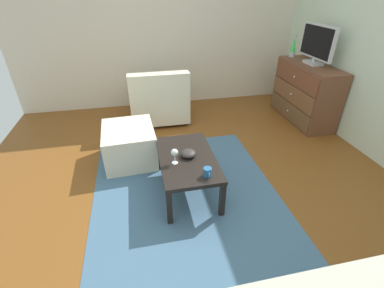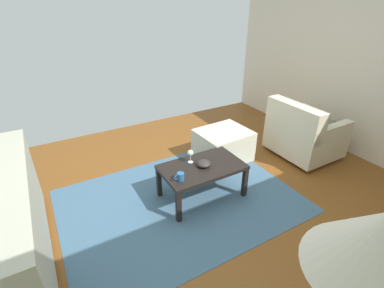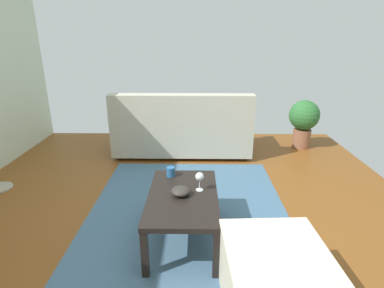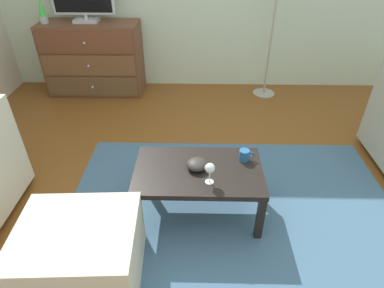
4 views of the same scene
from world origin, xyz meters
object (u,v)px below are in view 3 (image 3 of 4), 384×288
object	(u,v)px
coffee_table	(183,200)
mug	(171,172)
potted_plant	(304,119)
wine_glass	(200,177)
couch_large	(183,129)
ottoman	(275,282)
bowl_decorative	(181,191)

from	to	relation	value
coffee_table	mug	world-z (taller)	mug
potted_plant	wine_glass	bearing A→B (deg)	144.28
couch_large	coffee_table	bearing A→B (deg)	-177.49
couch_large	ottoman	size ratio (longest dim) A/B	2.70
mug	ottoman	bearing A→B (deg)	-146.18
coffee_table	mug	xyz separation A→B (m)	(0.34, 0.12, 0.09)
wine_glass	ottoman	size ratio (longest dim) A/B	0.22
coffee_table	ottoman	xyz separation A→B (m)	(-0.71, -0.58, -0.14)
ottoman	bowl_decorative	bearing A→B (deg)	40.47
mug	ottoman	size ratio (longest dim) A/B	0.16
wine_glass	ottoman	xyz separation A→B (m)	(-0.78, -0.45, -0.31)
coffee_table	couch_large	size ratio (longest dim) A/B	0.49
ottoman	couch_large	bearing A→B (deg)	13.86
wine_glass	couch_large	size ratio (longest dim) A/B	0.08
wine_glass	mug	distance (m)	0.38
bowl_decorative	ottoman	world-z (taller)	bowl_decorative
couch_large	potted_plant	distance (m)	1.81
coffee_table	mug	distance (m)	0.37
coffee_table	bowl_decorative	xyz separation A→B (m)	(-0.01, 0.02, 0.09)
potted_plant	ottoman	bearing A→B (deg)	159.28
mug	bowl_decorative	bearing A→B (deg)	-163.07
wine_glass	ottoman	distance (m)	0.96
mug	potted_plant	bearing A→B (deg)	-43.60
bowl_decorative	mug	bearing A→B (deg)	16.93
wine_glass	coffee_table	bearing A→B (deg)	119.58
couch_large	ottoman	bearing A→B (deg)	-166.14
coffee_table	bowl_decorative	bearing A→B (deg)	121.35
bowl_decorative	wine_glass	bearing A→B (deg)	-60.23
mug	couch_large	distance (m)	1.66
bowl_decorative	potted_plant	world-z (taller)	potted_plant
ottoman	mug	bearing A→B (deg)	33.82
wine_glass	couch_large	distance (m)	1.94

